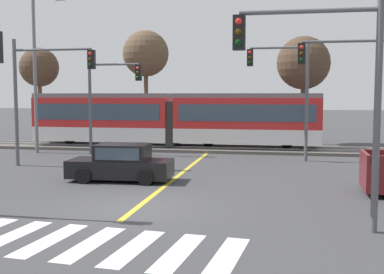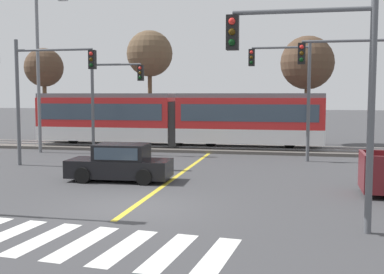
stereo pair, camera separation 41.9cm
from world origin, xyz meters
TOP-DOWN VIEW (x-y plane):
  - ground_plane at (0.00, 0.00)m, footprint 200.00×200.00m
  - track_bed at (0.00, 16.00)m, footprint 120.00×4.00m
  - rail_near at (0.00, 15.28)m, footprint 120.00×0.08m
  - rail_far at (0.00, 16.72)m, footprint 120.00×0.08m
  - light_rail_tram at (-2.48, 15.99)m, footprint 18.50×2.64m
  - crosswalk_stripe_1 at (-2.19, -3.56)m, footprint 0.83×2.84m
  - crosswalk_stripe_2 at (-1.09, -3.67)m, footprint 0.83×2.84m
  - crosswalk_stripe_3 at (0.00, -3.78)m, footprint 0.83×2.84m
  - crosswalk_stripe_4 at (1.09, -3.89)m, footprint 0.83×2.84m
  - crosswalk_stripe_5 at (2.19, -4.00)m, footprint 0.83×2.84m
  - crosswalk_stripe_6 at (3.28, -4.11)m, footprint 0.83×2.84m
  - lane_centre_line at (0.00, 6.11)m, footprint 0.20×15.78m
  - sedan_crossing at (-2.05, 4.36)m, footprint 4.27×2.05m
  - traffic_light_near_right at (5.55, -1.54)m, footprint 3.75×0.38m
  - traffic_light_far_right at (4.65, 11.78)m, footprint 3.25×0.38m
  - traffic_light_mid_right at (7.78, 7.20)m, footprint 4.25×0.38m
  - traffic_light_mid_left at (-7.11, 7.47)m, footprint 4.25×0.38m
  - traffic_light_far_left at (-5.65, 12.55)m, footprint 3.25×0.38m
  - street_lamp_west at (-10.07, 12.57)m, footprint 2.10×0.28m
  - bare_tree_far_west at (-14.21, 20.52)m, footprint 3.01×3.01m
  - bare_tree_west at (-5.88, 21.44)m, footprint 3.50×3.50m
  - bare_tree_east at (5.84, 20.76)m, footprint 3.74×3.74m

SIDE VIEW (x-z plane):
  - ground_plane at x=0.00m, z-range 0.00..0.00m
  - lane_centre_line at x=0.00m, z-range 0.00..0.01m
  - crosswalk_stripe_1 at x=-2.19m, z-range 0.00..0.01m
  - crosswalk_stripe_2 at x=-1.09m, z-range 0.00..0.01m
  - crosswalk_stripe_3 at x=0.00m, z-range 0.00..0.01m
  - crosswalk_stripe_4 at x=1.09m, z-range 0.00..0.01m
  - crosswalk_stripe_5 at x=2.19m, z-range 0.00..0.01m
  - crosswalk_stripe_6 at x=3.28m, z-range 0.00..0.01m
  - track_bed at x=0.00m, z-range 0.00..0.18m
  - rail_near at x=0.00m, z-range 0.18..0.28m
  - rail_far at x=0.00m, z-range 0.18..0.28m
  - sedan_crossing at x=-2.05m, z-range -0.06..1.46m
  - light_rail_tram at x=-2.48m, z-range 0.33..3.76m
  - traffic_light_far_left at x=-5.65m, z-range 0.90..6.61m
  - traffic_light_near_right at x=5.55m, z-range 0.93..7.17m
  - traffic_light_mid_left at x=-7.11m, z-range 0.98..7.22m
  - traffic_light_mid_right at x=7.78m, z-range 1.02..7.26m
  - traffic_light_far_right at x=4.65m, z-range 1.00..7.36m
  - street_lamp_west at x=-10.07m, z-range 0.58..10.03m
  - bare_tree_far_west at x=-14.21m, z-range 2.01..9.17m
  - bare_tree_east at x=5.84m, z-range 1.91..9.54m
  - bare_tree_west at x=-5.88m, z-range 2.40..10.80m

